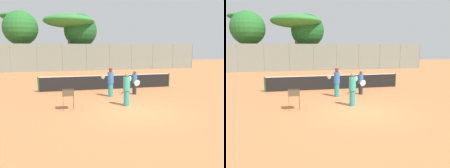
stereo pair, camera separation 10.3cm
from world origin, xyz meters
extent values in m
plane|color=#C67242|center=(0.00, 0.00, 0.00)|extent=(80.00, 80.00, 0.00)
cylinder|color=#26592D|center=(-4.96, 6.06, 0.54)|extent=(0.10, 0.10, 1.07)
cylinder|color=#26592D|center=(4.96, 6.06, 0.54)|extent=(0.10, 0.10, 1.07)
cube|color=black|center=(0.00, 6.06, 0.51)|extent=(9.92, 0.01, 1.01)
cube|color=white|center=(0.00, 6.06, 1.04)|extent=(9.92, 0.02, 0.06)
cylinder|color=gray|center=(-9.42, 19.43, 1.78)|extent=(0.08, 0.08, 3.55)
cylinder|color=gray|center=(-6.28, 19.43, 1.78)|extent=(0.08, 0.08, 3.55)
cylinder|color=gray|center=(-3.14, 19.43, 1.78)|extent=(0.08, 0.08, 3.55)
cylinder|color=gray|center=(0.00, 19.43, 1.78)|extent=(0.08, 0.08, 3.55)
cylinder|color=gray|center=(3.14, 19.43, 1.78)|extent=(0.08, 0.08, 3.55)
cylinder|color=gray|center=(6.28, 19.43, 1.78)|extent=(0.08, 0.08, 3.55)
cylinder|color=gray|center=(9.42, 19.43, 1.78)|extent=(0.08, 0.08, 3.55)
cylinder|color=gray|center=(12.56, 19.43, 1.78)|extent=(0.08, 0.08, 3.55)
cylinder|color=gray|center=(15.70, 19.43, 1.78)|extent=(0.08, 0.08, 3.55)
cube|color=gray|center=(0.00, 19.43, 1.78)|extent=(31.39, 0.01, 3.55)
cylinder|color=brown|center=(-0.52, 22.05, 2.02)|extent=(0.44, 0.44, 4.04)
sphere|color=#1E6028|center=(-0.52, 22.05, 5.43)|extent=(4.62, 4.62, 4.62)
cylinder|color=brown|center=(-2.08, 21.51, 2.88)|extent=(0.53, 0.53, 5.76)
ellipsoid|color=#338438|center=(-2.08, 21.51, 6.63)|extent=(6.90, 6.90, 1.73)
cylinder|color=brown|center=(-8.46, 22.24, 2.13)|extent=(0.29, 0.29, 4.26)
sphere|color=#28722D|center=(-8.46, 22.24, 5.63)|extent=(4.56, 4.56, 4.56)
cylinder|color=brown|center=(-9.45, 23.79, 3.43)|extent=(0.37, 0.37, 6.86)
ellipsoid|color=#28722D|center=(-9.45, 23.79, 7.33)|extent=(3.78, 3.78, 0.94)
cylinder|color=teal|center=(-0.04, 1.18, 0.42)|extent=(0.30, 0.30, 0.85)
cylinder|color=teal|center=(-0.04, 1.18, 1.20)|extent=(0.37, 0.37, 0.71)
sphere|color=#8C6647|center=(-0.04, 1.18, 1.67)|extent=(0.23, 0.23, 0.23)
cylinder|color=black|center=(0.31, 1.07, 1.02)|extent=(0.15, 0.07, 0.27)
ellipsoid|color=silver|center=(0.48, 1.02, 1.24)|extent=(0.39, 0.15, 0.43)
cylinder|color=teal|center=(-0.36, 3.55, 0.43)|extent=(0.30, 0.30, 0.85)
cylinder|color=blue|center=(-0.36, 3.55, 1.21)|extent=(0.37, 0.37, 0.71)
sphere|color=brown|center=(-0.36, 3.55, 1.68)|extent=(0.23, 0.23, 0.23)
cylinder|color=red|center=(-0.36, 3.55, 1.78)|extent=(0.24, 0.24, 0.06)
cylinder|color=black|center=(-0.65, 3.77, 1.03)|extent=(0.13, 0.11, 0.27)
ellipsoid|color=silver|center=(-0.80, 3.89, 1.25)|extent=(0.33, 0.27, 0.43)
cylinder|color=#26262D|center=(1.34, 3.89, 0.37)|extent=(0.26, 0.26, 0.74)
cylinder|color=blue|center=(1.34, 3.89, 1.06)|extent=(0.33, 0.33, 0.62)
sphere|color=brown|center=(1.34, 3.89, 1.47)|extent=(0.20, 0.20, 0.20)
cylinder|color=black|center=(1.07, 3.67, 0.90)|extent=(0.13, 0.11, 0.27)
ellipsoid|color=silver|center=(0.93, 3.57, 1.12)|extent=(0.33, 0.27, 0.43)
cylinder|color=brown|center=(-3.33, 0.96, 0.36)|extent=(0.02, 0.02, 0.73)
cylinder|color=brown|center=(-2.82, 0.96, 0.36)|extent=(0.02, 0.02, 0.73)
cylinder|color=brown|center=(-3.33, 1.32, 0.36)|extent=(0.02, 0.02, 0.73)
cylinder|color=brown|center=(-2.82, 1.32, 0.36)|extent=(0.02, 0.02, 0.73)
cube|color=brown|center=(-3.08, 1.14, 0.73)|extent=(0.55, 0.40, 0.01)
cube|color=brown|center=(-3.08, 0.94, 0.88)|extent=(0.55, 0.01, 0.30)
cube|color=brown|center=(-3.08, 1.34, 0.88)|extent=(0.55, 0.01, 0.30)
cube|color=brown|center=(-3.35, 1.14, 0.88)|extent=(0.01, 0.40, 0.30)
cube|color=brown|center=(-2.80, 1.14, 0.88)|extent=(0.01, 0.40, 0.30)
sphere|color=#D1E54C|center=(-3.27, 1.13, 0.82)|extent=(0.07, 0.07, 0.07)
sphere|color=#D1E54C|center=(-2.90, 1.02, 0.77)|extent=(0.07, 0.07, 0.07)
sphere|color=#D1E54C|center=(-3.28, 1.15, 0.77)|extent=(0.07, 0.07, 0.07)
sphere|color=#D1E54C|center=(-3.05, 1.20, 0.82)|extent=(0.07, 0.07, 0.07)
sphere|color=#D1E54C|center=(-3.27, 1.01, 0.77)|extent=(0.07, 0.07, 0.07)
sphere|color=#D1E54C|center=(-2.90, 1.17, 0.77)|extent=(0.07, 0.07, 0.07)
sphere|color=#D1E54C|center=(-2.89, 1.08, 0.82)|extent=(0.07, 0.07, 0.07)
sphere|color=#D1E54C|center=(-3.07, 1.28, 0.77)|extent=(0.07, 0.07, 0.07)
sphere|color=#D1E54C|center=(-3.03, 1.11, 0.77)|extent=(0.07, 0.07, 0.07)
sphere|color=#D1E54C|center=(-3.13, 1.17, 0.77)|extent=(0.07, 0.07, 0.07)
sphere|color=#D1E54C|center=(-2.89, 1.24, 0.77)|extent=(0.07, 0.07, 0.07)
sphere|color=#D1E54C|center=(-3.07, 1.00, 0.82)|extent=(0.07, 0.07, 0.07)
sphere|color=#D1E54C|center=(3.67, 5.39, 0.03)|extent=(0.07, 0.07, 0.07)
sphere|color=#D1E54C|center=(0.60, 3.95, 0.03)|extent=(0.07, 0.07, 0.07)
sphere|color=#D1E54C|center=(-0.23, 1.59, 0.03)|extent=(0.07, 0.07, 0.07)
sphere|color=#D1E54C|center=(0.28, 5.58, 0.03)|extent=(0.07, 0.07, 0.07)
sphere|color=#D1E54C|center=(-0.36, 5.69, 0.03)|extent=(0.07, 0.07, 0.07)
sphere|color=#D1E54C|center=(2.50, 4.86, 0.03)|extent=(0.07, 0.07, 0.07)
camera|label=1|loc=(-3.36, -9.67, 3.09)|focal=35.00mm
camera|label=2|loc=(-3.26, -9.69, 3.09)|focal=35.00mm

